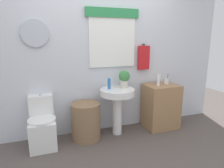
# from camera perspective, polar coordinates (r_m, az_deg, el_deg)

# --- Properties ---
(ground_plane) EXTENTS (8.00, 8.00, 0.00)m
(ground_plane) POSITION_cam_1_polar(r_m,az_deg,el_deg) (2.61, 4.47, -22.66)
(ground_plane) COLOR #564C47
(back_wall) EXTENTS (4.40, 0.18, 2.60)m
(back_wall) POSITION_cam_1_polar(r_m,az_deg,el_deg) (3.21, -3.39, 9.11)
(back_wall) COLOR silver
(back_wall) RESTS_ON ground_plane
(toilet) EXTENTS (0.38, 0.51, 0.74)m
(toilet) POSITION_cam_1_polar(r_m,az_deg,el_deg) (3.08, -19.48, -11.52)
(toilet) COLOR white
(toilet) RESTS_ON ground_plane
(laundry_hamper) EXTENTS (0.44, 0.44, 0.57)m
(laundry_hamper) POSITION_cam_1_polar(r_m,az_deg,el_deg) (3.10, -7.56, -10.64)
(laundry_hamper) COLOR #846647
(laundry_hamper) RESTS_ON ground_plane
(pedestal_sink) EXTENTS (0.54, 0.54, 0.75)m
(pedestal_sink) POSITION_cam_1_polar(r_m,az_deg,el_deg) (3.13, 1.55, -4.58)
(pedestal_sink) COLOR white
(pedestal_sink) RESTS_ON ground_plane
(faucet) EXTENTS (0.03, 0.03, 0.10)m
(faucet) POSITION_cam_1_polar(r_m,az_deg,el_deg) (3.18, 0.81, -0.09)
(faucet) COLOR silver
(faucet) RESTS_ON pedestal_sink
(wooden_cabinet) EXTENTS (0.55, 0.44, 0.76)m
(wooden_cabinet) POSITION_cam_1_polar(r_m,az_deg,el_deg) (3.54, 13.91, -6.22)
(wooden_cabinet) COLOR #9E754C
(wooden_cabinet) RESTS_ON ground_plane
(soap_bottle) EXTENTS (0.05, 0.05, 0.17)m
(soap_bottle) POSITION_cam_1_polar(r_m,az_deg,el_deg) (3.07, -0.85, 0.09)
(soap_bottle) COLOR #2D6BB7
(soap_bottle) RESTS_ON pedestal_sink
(potted_plant) EXTENTS (0.18, 0.18, 0.28)m
(potted_plant) POSITION_cam_1_polar(r_m,az_deg,el_deg) (3.15, 3.58, 1.75)
(potted_plant) COLOR beige
(potted_plant) RESTS_ON pedestal_sink
(lotion_bottle) EXTENTS (0.05, 0.05, 0.20)m
(lotion_bottle) POSITION_cam_1_polar(r_m,az_deg,el_deg) (3.34, 13.33, 1.15)
(lotion_bottle) COLOR white
(lotion_bottle) RESTS_ON wooden_cabinet
(toothbrush_cup) EXTENTS (0.08, 0.08, 0.19)m
(toothbrush_cup) POSITION_cam_1_polar(r_m,az_deg,el_deg) (3.50, 15.44, 0.79)
(toothbrush_cup) COLOR silver
(toothbrush_cup) RESTS_ON wooden_cabinet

